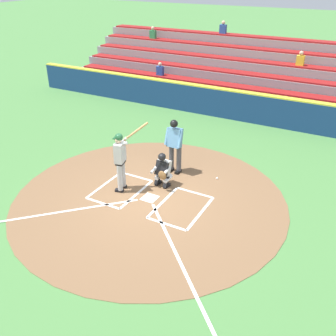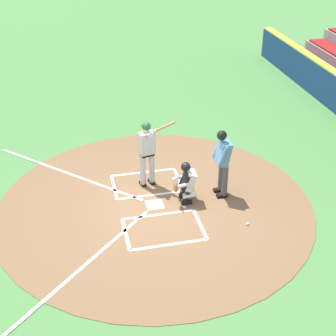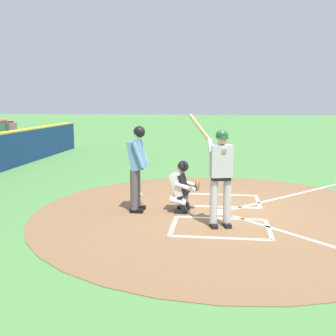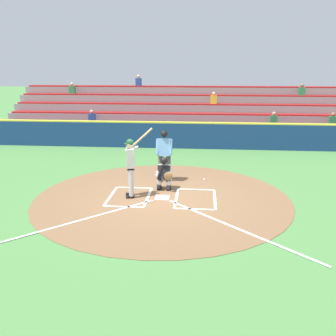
% 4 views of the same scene
% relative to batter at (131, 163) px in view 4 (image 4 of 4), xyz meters
% --- Properties ---
extents(ground_plane, '(120.00, 120.00, 0.00)m').
position_rel_batter_xyz_m(ground_plane, '(-0.98, 0.02, -1.10)').
color(ground_plane, '#4C8442').
extents(dirt_circle, '(8.00, 8.00, 0.01)m').
position_rel_batter_xyz_m(dirt_circle, '(-0.98, 0.02, -1.09)').
color(dirt_circle, brown).
rests_on(dirt_circle, ground).
extents(home_plate_and_chalk, '(7.93, 4.91, 0.01)m').
position_rel_batter_xyz_m(home_plate_and_chalk, '(-0.98, 0.90, -1.08)').
color(home_plate_and_chalk, white).
rests_on(home_plate_and_chalk, dirt_circle).
extents(batter, '(0.84, 0.88, 2.13)m').
position_rel_batter_xyz_m(batter, '(0.00, 0.00, 0.00)').
color(batter, '#BCBCBC').
rests_on(batter, ground).
extents(catcher, '(0.59, 0.64, 1.13)m').
position_rel_batter_xyz_m(catcher, '(-0.97, -0.80, -0.51)').
color(catcher, black).
rests_on(catcher, ground).
extents(plate_umpire, '(0.58, 0.41, 1.86)m').
position_rel_batter_xyz_m(plate_umpire, '(-0.87, -1.77, -0.02)').
color(plate_umpire, '#4C4C51').
rests_on(plate_umpire, ground).
extents(baseball, '(0.07, 0.07, 0.07)m').
position_rel_batter_xyz_m(baseball, '(-2.31, -1.98, -1.06)').
color(baseball, white).
rests_on(baseball, ground).
extents(backstop_wall, '(22.00, 0.36, 1.31)m').
position_rel_batter_xyz_m(backstop_wall, '(-0.98, -7.48, -0.45)').
color(backstop_wall, navy).
rests_on(backstop_wall, ground).
extents(bleacher_stand, '(20.00, 5.10, 3.45)m').
position_rel_batter_xyz_m(bleacher_stand, '(-0.98, -11.31, -0.10)').
color(bleacher_stand, gray).
rests_on(bleacher_stand, ground).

